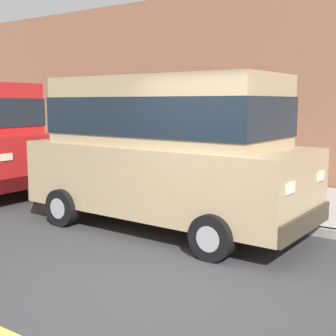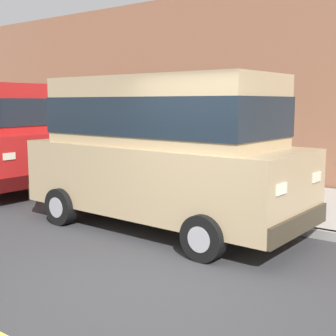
% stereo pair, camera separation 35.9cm
% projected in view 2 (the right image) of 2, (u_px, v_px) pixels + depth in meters
% --- Properties ---
extents(ground_plane, '(80.00, 80.00, 0.00)m').
position_uv_depth(ground_plane, '(144.00, 290.00, 5.22)').
color(ground_plane, '#38383A').
extents(curb, '(0.16, 64.00, 0.14)m').
position_uv_depth(curb, '(266.00, 224.00, 7.74)').
color(curb, gray).
rests_on(curb, ground).
extents(sidewalk, '(3.60, 64.00, 0.14)m').
position_uv_depth(sidewalk, '(304.00, 205.00, 9.17)').
color(sidewalk, '#A8A59E').
rests_on(sidewalk, ground).
extents(car_tan_van, '(2.24, 4.96, 2.52)m').
position_uv_depth(car_tan_van, '(162.00, 146.00, 7.63)').
color(car_tan_van, tan).
rests_on(car_tan_van, ground).
extents(dog_brown, '(0.73, 0.34, 0.49)m').
position_uv_depth(dog_brown, '(172.00, 175.00, 10.64)').
color(dog_brown, brown).
rests_on(dog_brown, sidewalk).
extents(building_facade, '(0.50, 20.00, 4.97)m').
position_uv_depth(building_facade, '(166.00, 89.00, 13.48)').
color(building_facade, '#8C5B42').
rests_on(building_facade, ground).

